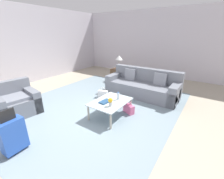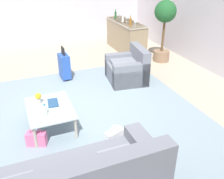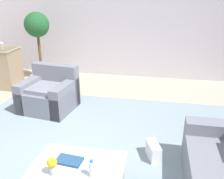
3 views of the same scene
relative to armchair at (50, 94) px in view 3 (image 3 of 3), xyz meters
The scene contains 11 objects.
ground_plane 1.91m from the armchair, 61.91° to the right, with size 12.00×12.00×0.00m, color #A89E89.
wall_back 2.84m from the armchair, 69.58° to the left, with size 10.24×0.12×3.10m, color silver.
area_rug 2.11m from the armchair, 44.57° to the right, with size 5.20×4.40×0.01m, color gray.
armchair is the anchor object (origin of this frame).
coffee_table 2.52m from the armchair, 59.24° to the right, with size 1.04×0.77×0.42m.
water_bottle 2.72m from the armchair, 56.69° to the right, with size 0.06×0.06×0.20m.
coffee_table_book 2.40m from the armchair, 60.73° to the right, with size 0.30×0.18×0.03m, color navy.
flower_vase 2.57m from the armchair, 65.22° to the right, with size 0.11×0.11×0.21m.
wine_glass_right_of_centre 1.97m from the armchair, 148.95° to the left, with size 0.08×0.08×0.15m.
handbag_white 2.48m from the armchair, 31.06° to the right, with size 0.24×0.35×0.36m.
potted_ficus 1.98m from the armchair, 120.70° to the left, with size 0.62×0.62×1.77m.
Camera 3 is at (1.21, -2.65, 2.27)m, focal length 40.00 mm.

